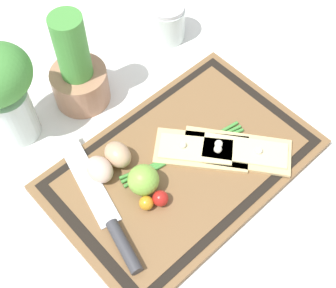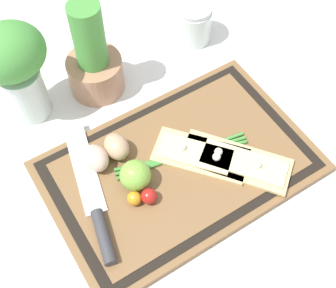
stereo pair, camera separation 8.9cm
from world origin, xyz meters
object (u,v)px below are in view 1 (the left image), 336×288
object	(u,v)px
lime	(143,180)
herb_pot	(78,74)
pizza_slice_far	(200,149)
knife	(111,222)
egg_pink	(100,169)
herb_glass	(1,89)
sauce_jar	(167,23)
pizza_slice_near	(238,151)
cherry_tomato_yellow	(146,203)
cherry_tomato_red	(160,198)
egg_brown	(118,155)

from	to	relation	value
lime	herb_pot	distance (m)	0.27
pizza_slice_far	knife	size ratio (longest dim) A/B	0.62
egg_pink	herb_pot	size ratio (longest dim) A/B	0.26
pizza_slice_far	herb_glass	xyz separation A→B (m)	(-0.23, 0.29, 0.11)
sauce_jar	herb_glass	distance (m)	0.41
pizza_slice_near	lime	distance (m)	0.20
herb_pot	herb_glass	world-z (taller)	herb_glass
egg_pink	cherry_tomato_yellow	distance (m)	0.11
egg_pink	herb_glass	world-z (taller)	herb_glass
cherry_tomato_red	sauce_jar	distance (m)	0.44
cherry_tomato_red	cherry_tomato_yellow	xyz separation A→B (m)	(-0.02, 0.01, -0.00)
egg_brown	egg_pink	bearing A→B (deg)	-177.43
knife	lime	size ratio (longest dim) A/B	5.30
pizza_slice_near	herb_glass	bearing A→B (deg)	129.18
pizza_slice_far	lime	distance (m)	0.14
sauce_jar	egg_pink	bearing A→B (deg)	-150.41
egg_pink	herb_glass	xyz separation A→B (m)	(-0.05, 0.20, 0.09)
lime	cherry_tomato_red	world-z (taller)	lime
pizza_slice_near	sauce_jar	size ratio (longest dim) A/B	2.32
knife	cherry_tomato_red	world-z (taller)	cherry_tomato_red
egg_brown	herb_glass	distance (m)	0.24
egg_brown	sauce_jar	size ratio (longest dim) A/B	0.63
pizza_slice_far	egg_brown	xyz separation A→B (m)	(-0.13, 0.09, 0.02)
pizza_slice_far	knife	distance (m)	0.22
cherry_tomato_red	pizza_slice_far	bearing A→B (deg)	12.72
lime	cherry_tomato_red	bearing A→B (deg)	-86.80
egg_pink	lime	bearing A→B (deg)	-60.08
cherry_tomato_yellow	sauce_jar	distance (m)	0.45
sauce_jar	herb_glass	world-z (taller)	herb_glass
pizza_slice_near	herb_glass	distance (m)	0.45
pizza_slice_far	knife	world-z (taller)	pizza_slice_far
lime	egg_brown	bearing A→B (deg)	88.41
lime	sauce_jar	size ratio (longest dim) A/B	0.63
lime	sauce_jar	world-z (taller)	sauce_jar
sauce_jar	herb_glass	xyz separation A→B (m)	(-0.40, 0.00, 0.10)
herb_glass	pizza_slice_near	bearing A→B (deg)	-50.82
pizza_slice_far	egg_brown	distance (m)	0.16
lime	herb_glass	xyz separation A→B (m)	(-0.09, 0.28, 0.09)
herb_pot	cherry_tomato_red	bearing A→B (deg)	-99.47
pizza_slice_far	egg_pink	world-z (taller)	egg_pink
egg_pink	sauce_jar	world-z (taller)	sauce_jar
egg_brown	cherry_tomato_yellow	bearing A→B (deg)	-102.43
egg_brown	herb_pot	bearing A→B (deg)	74.56
pizza_slice_far	sauce_jar	xyz separation A→B (m)	(0.18, 0.29, 0.02)
egg_brown	cherry_tomato_red	distance (m)	0.12
pizza_slice_near	egg_pink	world-z (taller)	egg_pink
lime	pizza_slice_far	bearing A→B (deg)	-5.74
lime	cherry_tomato_red	xyz separation A→B (m)	(0.00, -0.04, -0.01)
pizza_slice_far	herb_glass	size ratio (longest dim) A/B	0.84
egg_pink	herb_pot	xyz separation A→B (m)	(0.10, 0.19, 0.04)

